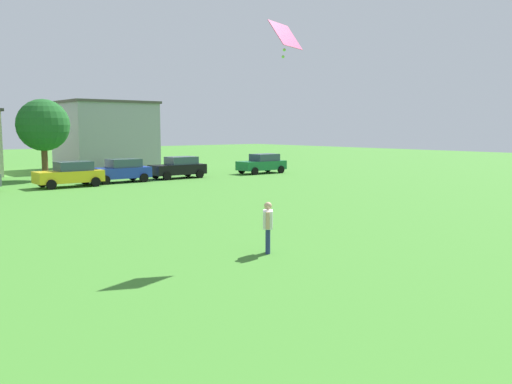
{
  "coord_description": "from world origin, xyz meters",
  "views": [
    {
      "loc": [
        -6.32,
        2.4,
        3.87
      ],
      "look_at": [
        1.11,
        11.69,
        2.47
      ],
      "focal_mm": 38.0,
      "sensor_mm": 36.0,
      "label": 1
    }
  ],
  "objects": [
    {
      "name": "parked_car_green_6",
      "position": [
        23.38,
        38.69,
        0.86
      ],
      "size": [
        4.3,
        2.02,
        1.68
      ],
      "rotation": [
        0.0,
        0.0,
        3.14
      ],
      "color": "#196B38",
      "rests_on": "ground"
    },
    {
      "name": "house_right",
      "position": [
        15.33,
        52.99,
        3.25
      ],
      "size": [
        8.38,
        7.58,
        6.47
      ],
      "color": "#9999A3",
      "rests_on": "ground"
    },
    {
      "name": "tree_far_right",
      "position": [
        6.77,
        44.44,
        4.11
      ],
      "size": [
        3.9,
        3.9,
        6.08
      ],
      "color": "brown",
      "rests_on": "ground"
    },
    {
      "name": "parked_car_black_5",
      "position": [
        15.32,
        39.17,
        0.86
      ],
      "size": [
        4.3,
        2.02,
        1.68
      ],
      "rotation": [
        0.0,
        0.0,
        3.14
      ],
      "color": "black",
      "rests_on": "ground"
    },
    {
      "name": "adult_bystander",
      "position": [
        4.32,
        15.11,
        0.96
      ],
      "size": [
        0.57,
        0.61,
        1.61
      ],
      "rotation": [
        0.0,
        0.0,
        0.85
      ],
      "color": "navy",
      "rests_on": "ground"
    },
    {
      "name": "parked_car_yellow_3",
      "position": [
        6.42,
        38.18,
        0.86
      ],
      "size": [
        4.3,
        2.02,
        1.68
      ],
      "rotation": [
        0.0,
        0.0,
        3.14
      ],
      "color": "yellow",
      "rests_on": "ground"
    },
    {
      "name": "parked_car_blue_4",
      "position": [
        10.37,
        38.94,
        0.86
      ],
      "size": [
        4.3,
        2.02,
        1.68
      ],
      "rotation": [
        0.0,
        0.0,
        3.14
      ],
      "color": "#1E38AD",
      "rests_on": "ground"
    },
    {
      "name": "kite",
      "position": [
        5.62,
        15.82,
        6.82
      ],
      "size": [
        1.44,
        1.01,
        1.16
      ],
      "color": "#F24C8C"
    }
  ]
}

